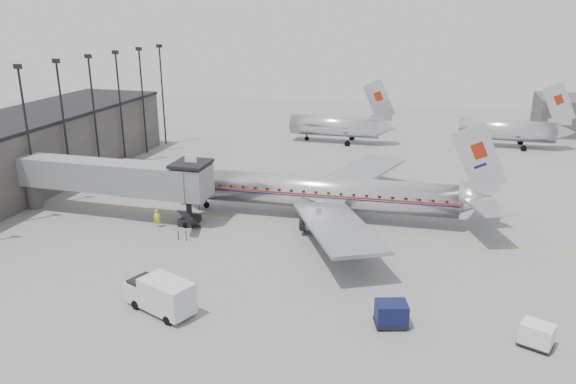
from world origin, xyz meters
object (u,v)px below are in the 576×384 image
ramp_worker (157,218)px  baggage_cart_navy (391,314)px  airliner (329,193)px  baggage_cart_white (537,335)px  service_van (160,294)px

ramp_worker → baggage_cart_navy: bearing=-51.1°
airliner → baggage_cart_white: size_ratio=13.66×
airliner → baggage_cart_white: (17.55, -19.03, -1.84)m
airliner → ramp_worker: (-15.76, -7.08, -1.78)m
baggage_cart_navy → ramp_worker: ramp_worker is taller
airliner → service_van: bearing=-112.8°
airliner → baggage_cart_white: bearing=-50.0°
airliner → ramp_worker: airliner is taller
airliner → baggage_cart_navy: airliner is taller
baggage_cart_white → ramp_worker: bearing=-178.1°
airliner → baggage_cart_navy: bearing=-69.2°
baggage_cart_navy → service_van: bearing=172.1°
baggage_cart_navy → ramp_worker: (-24.04, 11.96, -0.01)m
service_van → airliner: bearing=91.8°
airliner → baggage_cart_navy: 20.83m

